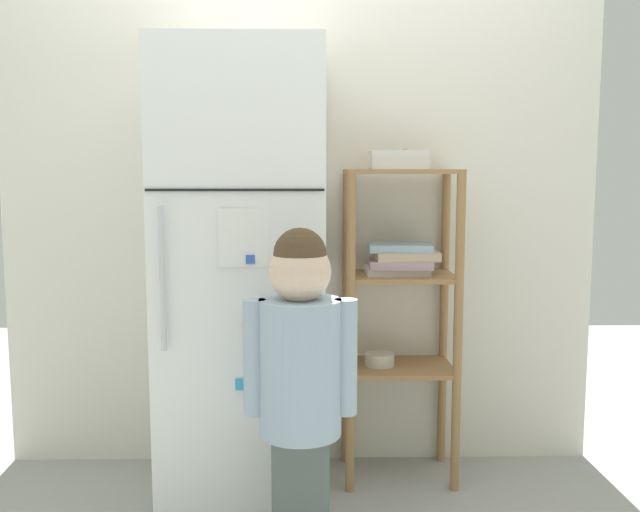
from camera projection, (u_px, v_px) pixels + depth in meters
ground_plane at (300, 495)px, 2.79m from camera, size 6.00×6.00×0.00m
kitchen_wall_back at (300, 208)px, 3.03m from camera, size 2.52×0.03×2.22m
refrigerator at (245, 278)px, 2.70m from camera, size 0.60×0.69×1.72m
child_standing at (300, 366)px, 2.21m from camera, size 0.35×0.26×1.10m
pantry_shelf_unit at (399, 290)px, 2.88m from camera, size 0.46×0.33×1.27m
fruit_bin at (401, 160)px, 2.83m from camera, size 0.22×0.16×0.08m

